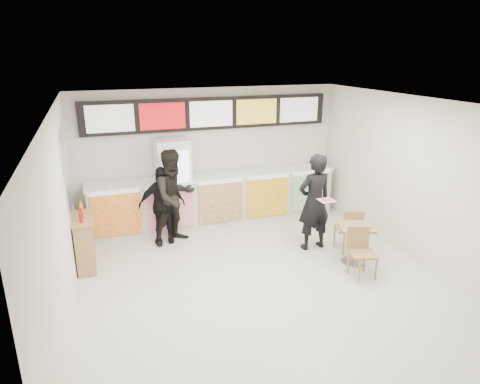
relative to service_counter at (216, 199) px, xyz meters
name	(u,v)px	position (x,y,z in m)	size (l,w,h in m)	color
floor	(269,290)	(0.00, -3.09, -0.57)	(7.00, 7.00, 0.00)	beige
ceiling	(274,106)	(0.00, -3.09, 2.43)	(7.00, 7.00, 0.00)	white
wall_back	(210,155)	(0.00, 0.41, 0.93)	(6.00, 6.00, 0.00)	silver
wall_left	(62,230)	(-3.00, -3.09, 0.93)	(7.00, 7.00, 0.00)	silver
wall_right	(428,185)	(3.00, -3.09, 0.93)	(7.00, 7.00, 0.00)	silver
service_counter	(216,199)	(0.00, 0.00, 0.00)	(5.56, 0.77, 1.14)	silver
menu_board	(211,113)	(0.00, 0.32, 1.88)	(5.50, 0.14, 0.70)	black
drinks_fridge	(174,185)	(-0.93, 0.02, 0.43)	(0.70, 0.67, 2.00)	white
mirror_panel	(67,167)	(-2.99, -0.64, 1.18)	(0.01, 2.00, 1.50)	#B2B7BF
customer_main	(314,202)	(1.44, -1.89, 0.39)	(0.70, 0.46, 1.92)	black
customer_left	(174,197)	(-1.07, -0.68, 0.40)	(0.94, 0.73, 1.94)	black
customer_mid	(162,205)	(-1.32, -0.63, 0.23)	(0.94, 0.39, 1.60)	black
pizza_slice	(327,200)	(1.44, -2.34, 0.58)	(0.36, 0.36, 0.02)	beige
cafe_table	(355,237)	(1.85, -2.71, -0.06)	(0.86, 1.54, 0.87)	#AA824D
condiment_ledge	(85,242)	(-2.82, -1.27, -0.08)	(0.35, 0.87, 1.16)	#AA824D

